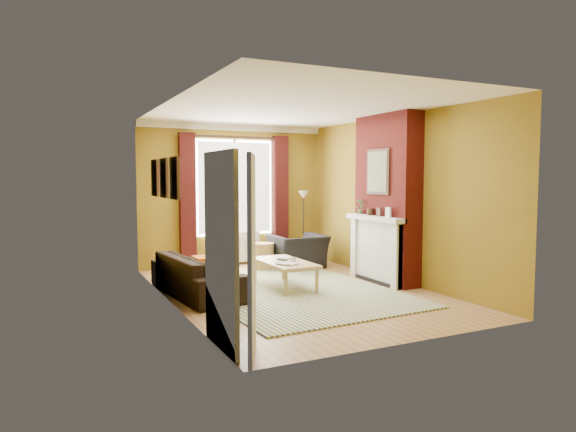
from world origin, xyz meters
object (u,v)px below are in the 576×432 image
object	(u,v)px
sofa	(198,275)
coffee_table	(284,264)
armchair	(298,251)
floor_lamp	(304,206)
wicker_stool	(263,256)

from	to	relation	value
sofa	coffee_table	xyz separation A→B (m)	(1.36, -0.16, 0.09)
armchair	coffee_table	distance (m)	1.83
armchair	floor_lamp	bearing A→B (deg)	-127.89
sofa	wicker_stool	world-z (taller)	sofa
wicker_stool	sofa	bearing A→B (deg)	-139.06
floor_lamp	coffee_table	bearing A→B (deg)	-124.43
sofa	coffee_table	size ratio (longest dim) A/B	1.57
sofa	wicker_stool	distance (m)	2.24
sofa	armchair	world-z (taller)	armchair
armchair	floor_lamp	distance (m)	1.09
coffee_table	floor_lamp	size ratio (longest dim) A/B	0.89
coffee_table	floor_lamp	world-z (taller)	floor_lamp
coffee_table	floor_lamp	xyz separation A→B (m)	(1.43, 2.08, 0.78)
floor_lamp	wicker_stool	bearing A→B (deg)	-157.30
coffee_table	floor_lamp	distance (m)	2.64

